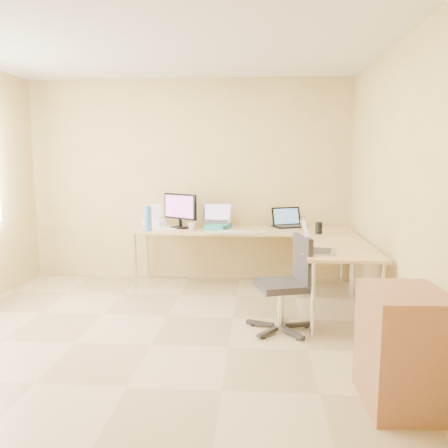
# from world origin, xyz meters

# --- Properties ---
(floor) EXTENTS (4.50, 4.50, 0.00)m
(floor) POSITION_xyz_m (0.00, 0.00, 0.00)
(floor) COLOR tan
(floor) RESTS_ON ground
(ceiling) EXTENTS (4.50, 4.50, 0.00)m
(ceiling) POSITION_xyz_m (0.00, 0.00, 2.60)
(ceiling) COLOR white
(ceiling) RESTS_ON ground
(wall_back) EXTENTS (4.50, 0.00, 4.50)m
(wall_back) POSITION_xyz_m (0.00, 2.25, 1.30)
(wall_back) COLOR #DFBC7F
(wall_back) RESTS_ON ground
(wall_right) EXTENTS (0.00, 4.50, 4.50)m
(wall_right) POSITION_xyz_m (2.10, 0.00, 1.30)
(wall_right) COLOR #DFBC7F
(wall_right) RESTS_ON ground
(desk_main) EXTENTS (2.65, 0.70, 0.73)m
(desk_main) POSITION_xyz_m (0.72, 1.85, 0.36)
(desk_main) COLOR tan
(desk_main) RESTS_ON ground
(desk_return) EXTENTS (0.70, 1.30, 0.73)m
(desk_return) POSITION_xyz_m (1.70, 0.85, 0.36)
(desk_return) COLOR tan
(desk_return) RESTS_ON ground
(monitor) EXTENTS (0.51, 0.41, 0.43)m
(monitor) POSITION_xyz_m (-0.05, 1.87, 0.95)
(monitor) COLOR black
(monitor) RESTS_ON desk_main
(book_stack) EXTENTS (0.33, 0.39, 0.06)m
(book_stack) POSITION_xyz_m (0.42, 1.84, 0.76)
(book_stack) COLOR teal
(book_stack) RESTS_ON desk_main
(laptop_center) EXTENTS (0.37, 0.29, 0.23)m
(laptop_center) POSITION_xyz_m (0.39, 1.98, 0.90)
(laptop_center) COLOR #9A9AB2
(laptop_center) RESTS_ON desk_main
(laptop_black) EXTENTS (0.47, 0.42, 0.25)m
(laptop_black) POSITION_xyz_m (1.31, 2.05, 0.85)
(laptop_black) COLOR black
(laptop_black) RESTS_ON desk_main
(keyboard) EXTENTS (0.49, 0.17, 0.02)m
(keyboard) POSITION_xyz_m (0.60, 1.55, 0.74)
(keyboard) COLOR silver
(keyboard) RESTS_ON desk_main
(mouse) EXTENTS (0.10, 0.07, 0.03)m
(mouse) POSITION_xyz_m (0.96, 1.55, 0.75)
(mouse) COLOR silver
(mouse) RESTS_ON desk_main
(mug) EXTENTS (0.10, 0.10, 0.10)m
(mug) POSITION_xyz_m (0.11, 1.73, 0.78)
(mug) COLOR silver
(mug) RESTS_ON desk_main
(cd_stack) EXTENTS (0.12, 0.12, 0.03)m
(cd_stack) POSITION_xyz_m (0.40, 1.57, 0.74)
(cd_stack) COLOR #B8BAC6
(cd_stack) RESTS_ON desk_main
(water_bottle) EXTENTS (0.11, 0.11, 0.30)m
(water_bottle) POSITION_xyz_m (-0.40, 1.62, 0.88)
(water_bottle) COLOR blue
(water_bottle) RESTS_ON desk_main
(papers) EXTENTS (0.22, 0.31, 0.01)m
(papers) POSITION_xyz_m (-0.21, 1.82, 0.73)
(papers) COLOR white
(papers) RESTS_ON desk_main
(white_box) EXTENTS (0.30, 0.25, 0.09)m
(white_box) POSITION_xyz_m (-0.40, 1.94, 0.78)
(white_box) COLOR white
(white_box) RESTS_ON desk_main
(desk_fan) EXTENTS (0.26, 0.26, 0.26)m
(desk_fan) POSITION_xyz_m (-0.40, 2.05, 0.86)
(desk_fan) COLOR white
(desk_fan) RESTS_ON desk_main
(black_cup) EXTENTS (0.10, 0.10, 0.13)m
(black_cup) POSITION_xyz_m (1.61, 1.55, 0.80)
(black_cup) COLOR black
(black_cup) RESTS_ON desk_main
(laptop_return) EXTENTS (0.42, 0.36, 0.25)m
(laptop_return) POSITION_xyz_m (1.48, 0.53, 0.86)
(laptop_return) COLOR silver
(laptop_return) RESTS_ON desk_return
(office_chair) EXTENTS (0.67, 0.67, 0.90)m
(office_chair) POSITION_xyz_m (1.13, 0.43, 0.50)
(office_chair) COLOR #272323
(office_chair) RESTS_ON ground
(cabinet) EXTENTS (0.50, 0.61, 0.81)m
(cabinet) POSITION_xyz_m (1.85, -0.80, 0.36)
(cabinet) COLOR olive
(cabinet) RESTS_ON ground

